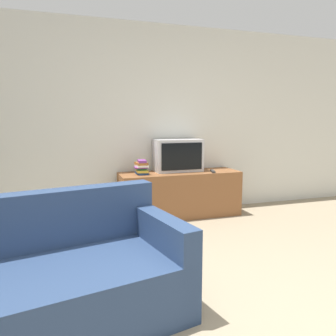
# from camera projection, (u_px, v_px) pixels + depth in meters

# --- Properties ---
(wall_back) EXTENTS (9.00, 0.06, 2.60)m
(wall_back) POSITION_uv_depth(u_px,v_px,m) (144.00, 121.00, 4.51)
(wall_back) COLOR silver
(wall_back) RESTS_ON ground_plane
(tv_stand) EXTENTS (1.64, 0.51, 0.61)m
(tv_stand) POSITION_uv_depth(u_px,v_px,m) (180.00, 194.00, 4.50)
(tv_stand) COLOR brown
(tv_stand) RESTS_ON ground_plane
(television) EXTENTS (0.65, 0.33, 0.44)m
(television) POSITION_uv_depth(u_px,v_px,m) (178.00, 155.00, 4.51)
(television) COLOR silver
(television) RESTS_ON tv_stand
(couch) EXTENTS (2.08, 1.24, 0.82)m
(couch) POSITION_uv_depth(u_px,v_px,m) (28.00, 289.00, 2.02)
(couch) COLOR navy
(couch) RESTS_ON ground_plane
(book_stack) EXTENTS (0.18, 0.22, 0.19)m
(book_stack) POSITION_uv_depth(u_px,v_px,m) (142.00, 167.00, 4.26)
(book_stack) COLOR #23478E
(book_stack) RESTS_ON tv_stand
(remote_on_stand) EXTENTS (0.09, 0.20, 0.02)m
(remote_on_stand) POSITION_uv_depth(u_px,v_px,m) (213.00, 171.00, 4.45)
(remote_on_stand) COLOR #2D2D2D
(remote_on_stand) RESTS_ON tv_stand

